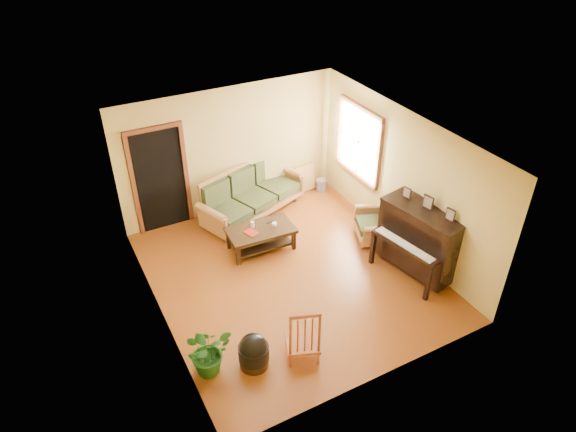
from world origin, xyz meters
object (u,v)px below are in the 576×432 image
sofa (253,193)px  coffee_table (261,239)px  footstool (254,354)px  red_chair (303,330)px  armchair (375,221)px  piano (420,240)px  potted_plant (208,351)px  ceramic_crock (321,185)px

sofa → coffee_table: 1.22m
sofa → footstool: size_ratio=5.18×
coffee_table → footstool: bearing=-117.6°
red_chair → armchair: bearing=55.9°
coffee_table → piano: bearing=-40.4°
piano → footstool: size_ratio=3.27×
armchair → potted_plant: bearing=-136.9°
coffee_table → red_chair: size_ratio=1.22×
piano → footstool: bearing=179.0°
red_chair → potted_plant: red_chair is taller
ceramic_crock → coffee_table: bearing=-148.4°
sofa → ceramic_crock: sofa is taller
coffee_table → armchair: bearing=-19.4°
red_chair → footstool: bearing=-172.6°
footstool → potted_plant: potted_plant is taller
piano → ceramic_crock: (-0.07, 3.11, -0.50)m
footstool → sofa: bearing=65.3°
coffee_table → potted_plant: size_ratio=1.67×
coffee_table → footstool: 2.72m
coffee_table → potted_plant: potted_plant is taller
piano → ceramic_crock: size_ratio=5.39×
sofa → ceramic_crock: bearing=-15.2°
footstool → armchair: bearing=27.3°
coffee_table → red_chair: red_chair is taller
piano → red_chair: piano is taller
red_chair → potted_plant: (-1.28, 0.38, -0.13)m
coffee_table → ceramic_crock: 2.44m
sofa → ceramic_crock: size_ratio=8.55×
armchair → potted_plant: (-3.89, -1.48, -0.03)m
piano → potted_plant: size_ratio=1.95×
coffee_table → footstool: coffee_table is taller
red_chair → coffee_table: bearing=97.9°
ceramic_crock → potted_plant: potted_plant is taller
ceramic_crock → sofa: bearing=-175.1°
armchair → piano: piano is taller
footstool → ceramic_crock: size_ratio=1.65×
coffee_table → red_chair: (-0.57, -2.57, 0.28)m
piano → ceramic_crock: piano is taller
sofa → coffee_table: bearing=-128.0°
sofa → potted_plant: size_ratio=3.09×
armchair → red_chair: bearing=-122.2°
sofa → potted_plant: sofa is taller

